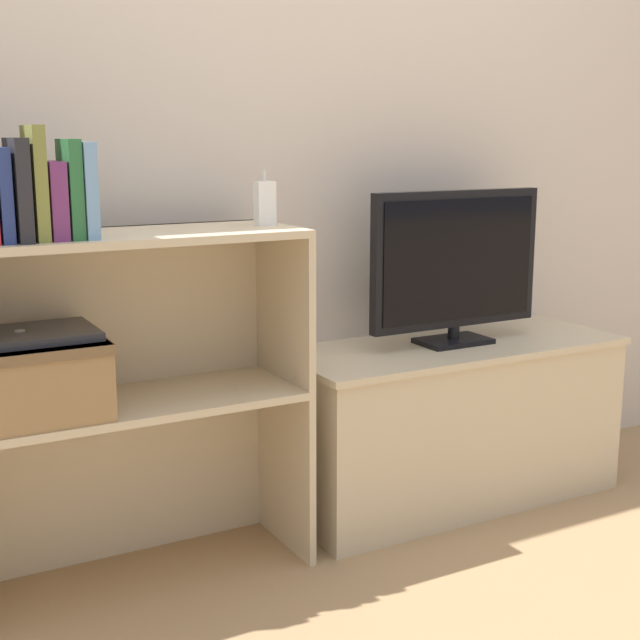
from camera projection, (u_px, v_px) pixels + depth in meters
ground_plane at (350, 557)px, 2.45m from camera, size 16.00×16.00×0.00m
wall_back at (274, 112)px, 2.58m from camera, size 10.00×0.05×2.40m
tv_stand at (451, 421)px, 2.80m from camera, size 1.08×0.43×0.51m
tv at (456, 263)px, 2.70m from camera, size 0.59×0.14×0.47m
bookshelf_lower_tier at (119, 459)px, 2.32m from camera, size 0.92×0.34×0.48m
bookshelf_upper_tier at (111, 290)px, 2.22m from camera, size 0.92×0.34×0.42m
book_navy at (2, 195)px, 1.94m from camera, size 0.03×0.13×0.21m
book_charcoal at (18, 190)px, 1.95m from camera, size 0.03×0.15×0.23m
book_olive at (35, 183)px, 1.97m from camera, size 0.03×0.14×0.25m
book_plum at (54, 201)px, 2.00m from camera, size 0.04×0.13×0.17m
book_forest at (70, 189)px, 2.01m from camera, size 0.03×0.13×0.22m
book_skyblue at (85, 190)px, 2.02m from camera, size 0.03×0.14×0.22m
baby_monitor at (265, 203)px, 2.32m from camera, size 0.05×0.04×0.14m
storage_basket_left at (23, 374)px, 2.08m from camera, size 0.36×0.31×0.18m
laptop at (20, 336)px, 2.06m from camera, size 0.34×0.22×0.02m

